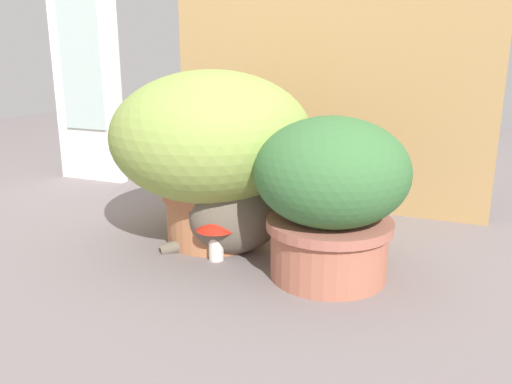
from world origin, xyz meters
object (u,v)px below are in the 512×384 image
object	(u,v)px
grass_planter	(212,144)
cat	(242,210)
leafy_planter	(331,193)
mushroom_ornament_red	(216,225)
mushroom_ornament_pink	(195,215)

from	to	relation	value
grass_planter	cat	world-z (taller)	grass_planter
leafy_planter	cat	size ratio (longest dim) A/B	1.08
mushroom_ornament_red	grass_planter	bearing A→B (deg)	119.74
cat	mushroom_ornament_red	xyz separation A→B (m)	(-0.04, -0.08, -0.02)
cat	leafy_planter	bearing A→B (deg)	-14.07
grass_planter	leafy_planter	bearing A→B (deg)	-16.64
grass_planter	mushroom_ornament_pink	bearing A→B (deg)	-112.91
leafy_planter	mushroom_ornament_pink	xyz separation A→B (m)	(-0.40, 0.05, -0.12)
grass_planter	cat	distance (m)	0.21
cat	mushroom_ornament_pink	bearing A→B (deg)	-173.38
leafy_planter	grass_planter	bearing A→B (deg)	163.36
leafy_planter	cat	xyz separation A→B (m)	(-0.26, 0.07, -0.09)
grass_planter	mushroom_ornament_pink	distance (m)	0.21
cat	mushroom_ornament_pink	world-z (taller)	cat
cat	mushroom_ornament_red	size ratio (longest dim) A/B	2.69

